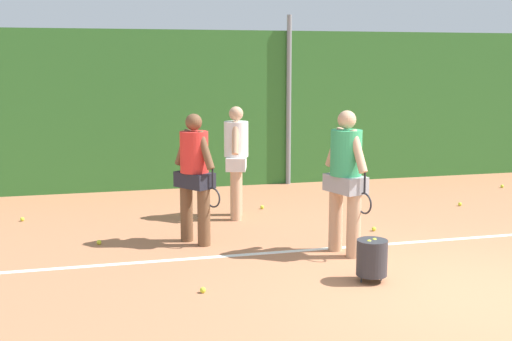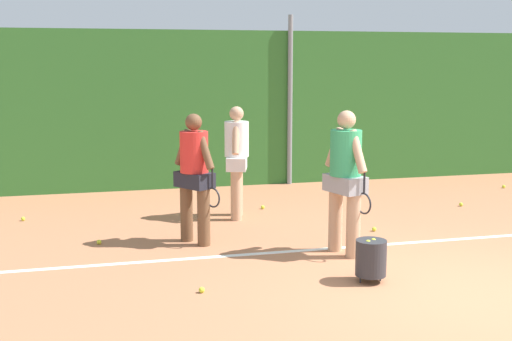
% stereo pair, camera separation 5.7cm
% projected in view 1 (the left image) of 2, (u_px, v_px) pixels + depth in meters
% --- Properties ---
extents(ground_plane, '(31.73, 31.73, 0.00)m').
position_uv_depth(ground_plane, '(390.00, 245.00, 9.24)').
color(ground_plane, '#B2704C').
extents(hedge_fence_backdrop, '(20.63, 0.25, 3.15)m').
position_uv_depth(hedge_fence_backdrop, '(286.00, 108.00, 13.76)').
color(hedge_fence_backdrop, '#33702D').
rests_on(hedge_fence_backdrop, ground_plane).
extents(fence_post_center, '(0.10, 0.10, 3.46)m').
position_uv_depth(fence_post_center, '(289.00, 101.00, 13.57)').
color(fence_post_center, gray).
rests_on(fence_post_center, ground_plane).
extents(court_baseline_paint, '(15.07, 0.10, 0.01)m').
position_uv_depth(court_baseline_paint, '(388.00, 244.00, 9.30)').
color(court_baseline_paint, white).
rests_on(court_baseline_paint, ground_plane).
extents(player_foreground_near, '(0.48, 0.82, 1.92)m').
position_uv_depth(player_foreground_near, '(346.00, 175.00, 8.67)').
color(player_foreground_near, tan).
rests_on(player_foreground_near, ground_plane).
extents(player_midcourt, '(0.58, 0.69, 1.83)m').
position_uv_depth(player_midcourt, '(195.00, 172.00, 9.19)').
color(player_midcourt, brown).
rests_on(player_midcourt, ground_plane).
extents(player_backcourt_far, '(0.45, 0.74, 1.83)m').
position_uv_depth(player_backcourt_far, '(236.00, 156.00, 10.72)').
color(player_backcourt_far, tan).
rests_on(player_backcourt_far, ground_plane).
extents(ball_hopper, '(0.36, 0.36, 0.51)m').
position_uv_depth(ball_hopper, '(372.00, 257.00, 7.69)').
color(ball_hopper, '#2D2D33').
rests_on(ball_hopper, ground_plane).
extents(tennis_ball_1, '(0.07, 0.07, 0.07)m').
position_uv_depth(tennis_ball_1, '(502.00, 186.00, 13.40)').
color(tennis_ball_1, '#CCDB33').
rests_on(tennis_ball_1, ground_plane).
extents(tennis_ball_3, '(0.07, 0.07, 0.07)m').
position_uv_depth(tennis_ball_3, '(460.00, 204.00, 11.74)').
color(tennis_ball_3, '#CCDB33').
rests_on(tennis_ball_3, ground_plane).
extents(tennis_ball_4, '(0.07, 0.07, 0.07)m').
position_uv_depth(tennis_ball_4, '(374.00, 229.00, 10.01)').
color(tennis_ball_4, '#CCDB33').
rests_on(tennis_ball_4, ground_plane).
extents(tennis_ball_5, '(0.07, 0.07, 0.07)m').
position_uv_depth(tennis_ball_5, '(262.00, 207.00, 11.49)').
color(tennis_ball_5, '#CCDB33').
rests_on(tennis_ball_5, ground_plane).
extents(tennis_ball_6, '(0.07, 0.07, 0.07)m').
position_uv_depth(tennis_ball_6, '(22.00, 219.00, 10.62)').
color(tennis_ball_6, '#CCDB33').
rests_on(tennis_ball_6, ground_plane).
extents(tennis_ball_10, '(0.07, 0.07, 0.07)m').
position_uv_depth(tennis_ball_10, '(99.00, 242.00, 9.28)').
color(tennis_ball_10, '#CCDB33').
rests_on(tennis_ball_10, ground_plane).
extents(tennis_ball_11, '(0.07, 0.07, 0.07)m').
position_uv_depth(tennis_ball_11, '(203.00, 290.00, 7.35)').
color(tennis_ball_11, '#CCDB33').
rests_on(tennis_ball_11, ground_plane).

